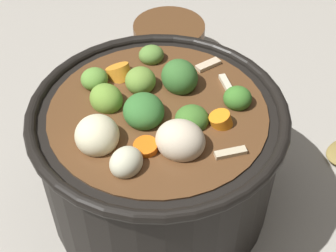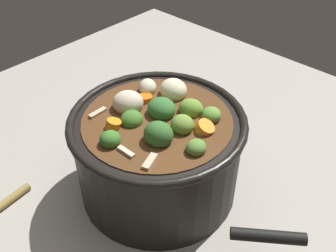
{
  "view_description": "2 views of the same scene",
  "coord_description": "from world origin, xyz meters",
  "views": [
    {
      "loc": [
        0.35,
        -0.08,
        0.48
      ],
      "look_at": [
        0.02,
        0.01,
        0.14
      ],
      "focal_mm": 51.4,
      "sensor_mm": 36.0,
      "label": 1
    },
    {
      "loc": [
        -0.33,
        0.33,
        0.51
      ],
      "look_at": [
        -0.01,
        -0.01,
        0.13
      ],
      "focal_mm": 41.97,
      "sensor_mm": 36.0,
      "label": 2
    }
  ],
  "objects": [
    {
      "name": "cooking_pot",
      "position": [
        0.0,
        -0.0,
        0.08
      ],
      "size": [
        0.27,
        0.27,
        0.17
      ],
      "color": "black",
      "rests_on": "ground_plane"
    },
    {
      "name": "ground_plane",
      "position": [
        0.0,
        0.0,
        0.0
      ],
      "size": [
        1.1,
        1.1,
        0.0
      ],
      "primitive_type": "plane",
      "color": "#9E998E"
    },
    {
      "name": "small_saucepan",
      "position": [
        -0.27,
        0.08,
        0.03
      ],
      "size": [
        0.17,
        0.18,
        0.06
      ],
      "color": "brown",
      "rests_on": "ground_plane"
    }
  ]
}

